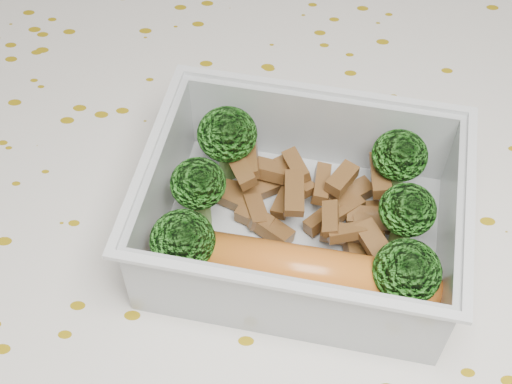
{
  "coord_description": "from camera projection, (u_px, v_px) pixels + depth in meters",
  "views": [
    {
      "loc": [
        0.01,
        -0.27,
        1.12
      ],
      "look_at": [
        -0.01,
        -0.01,
        0.78
      ],
      "focal_mm": 50.0,
      "sensor_mm": 36.0,
      "label": 1
    }
  ],
  "objects": [
    {
      "name": "meat_pile",
      "position": [
        311.0,
        202.0,
        0.43
      ],
      "size": [
        0.12,
        0.09,
        0.03
      ],
      "color": "brown",
      "rests_on": "lunch_container"
    },
    {
      "name": "tablecloth",
      "position": [
        267.0,
        241.0,
        0.48
      ],
      "size": [
        1.46,
        0.96,
        0.19
      ],
      "color": "silver",
      "rests_on": "dining_table"
    },
    {
      "name": "lunch_container",
      "position": [
        301.0,
        220.0,
        0.42
      ],
      "size": [
        0.2,
        0.17,
        0.06
      ],
      "color": "silver",
      "rests_on": "tablecloth"
    },
    {
      "name": "dining_table",
      "position": [
        266.0,
        278.0,
        0.53
      ],
      "size": [
        1.4,
        0.9,
        0.75
      ],
      "color": "brown",
      "rests_on": "ground"
    },
    {
      "name": "broccoli_florets",
      "position": [
        299.0,
        201.0,
        0.41
      ],
      "size": [
        0.16,
        0.13,
        0.05
      ],
      "color": "#608C3F",
      "rests_on": "lunch_container"
    },
    {
      "name": "sausage",
      "position": [
        298.0,
        270.0,
        0.4
      ],
      "size": [
        0.16,
        0.05,
        0.03
      ],
      "color": "#C46621",
      "rests_on": "lunch_container"
    }
  ]
}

